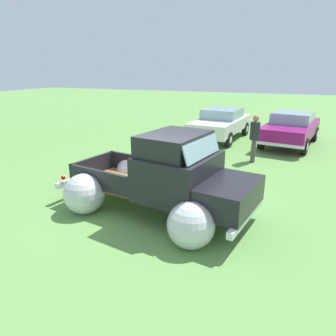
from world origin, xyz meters
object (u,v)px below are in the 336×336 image
(spectator_0, at_px, (255,135))
(show_car_0, at_px, (221,123))
(lane_cone_0, at_px, (172,167))
(vintage_pickup_truck, at_px, (168,183))
(show_car_1, at_px, (291,127))

(spectator_0, bearing_deg, show_car_0, 109.53)
(spectator_0, height_order, lane_cone_0, spectator_0)
(vintage_pickup_truck, distance_m, lane_cone_0, 2.62)
(vintage_pickup_truck, xyz_separation_m, spectator_0, (1.20, 5.10, 0.21))
(show_car_1, xyz_separation_m, lane_cone_0, (-3.21, -6.02, -0.47))
(lane_cone_0, bearing_deg, vintage_pickup_truck, -70.10)
(vintage_pickup_truck, distance_m, show_car_0, 8.51)
(vintage_pickup_truck, bearing_deg, spectator_0, 86.02)
(show_car_0, bearing_deg, spectator_0, 35.72)
(show_car_1, relative_size, spectator_0, 2.79)
(vintage_pickup_truck, relative_size, show_car_1, 1.03)
(show_car_1, xyz_separation_m, spectator_0, (-1.13, -3.36, 0.19))
(lane_cone_0, bearing_deg, show_car_0, 89.29)
(show_car_1, relative_size, lane_cone_0, 7.52)
(spectator_0, bearing_deg, show_car_1, 60.14)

